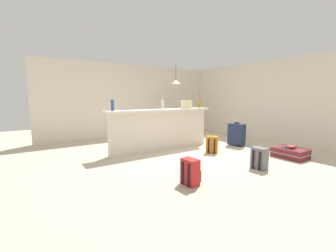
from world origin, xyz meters
TOP-DOWN VIEW (x-y plane):
  - ground_plane at (0.00, 0.00)m, footprint 13.00×13.00m
  - wall_back at (0.00, 3.05)m, footprint 6.60×0.10m
  - wall_right at (3.05, 0.30)m, footprint 0.10×6.00m
  - partition_half_wall at (-0.47, 0.54)m, footprint 2.80×0.20m
  - bar_countertop at (-0.47, 0.54)m, footprint 2.96×0.40m
  - bottle_blue at (-1.74, 0.61)m, footprint 0.07×0.07m
  - bottle_clear at (-0.45, 0.51)m, footprint 0.07×0.07m
  - bottle_amber at (0.81, 0.53)m, footprint 0.06×0.06m
  - grocery_bag at (0.34, 0.53)m, footprint 0.26×0.18m
  - dining_table at (0.99, 1.89)m, footprint 1.10×0.80m
  - dining_chair_near_partition at (0.92, 1.35)m, footprint 0.42×0.42m
  - pendant_lamp at (0.99, 1.95)m, footprint 0.34×0.34m
  - suitcase_flat_maroon at (1.58, -1.74)m, footprint 0.49×0.83m
  - backpack_red at (-1.31, -1.69)m, footprint 0.26×0.29m
  - suitcase_upright_navy at (1.56, -0.23)m, footprint 0.32×0.48m
  - backpack_orange at (0.40, -0.44)m, footprint 0.34×0.34m
  - backpack_grey at (0.29, -1.83)m, footprint 0.26×0.28m
  - book_stack at (1.58, -1.72)m, footprint 0.26×0.21m

SIDE VIEW (x-z plane):
  - ground_plane at x=0.00m, z-range -0.05..0.00m
  - suitcase_flat_maroon at x=1.58m, z-range 0.00..0.22m
  - backpack_red at x=-1.31m, z-range -0.01..0.41m
  - backpack_orange at x=0.40m, z-range -0.01..0.41m
  - backpack_grey at x=0.29m, z-range -0.01..0.41m
  - book_stack at x=1.58m, z-range 0.22..0.28m
  - suitcase_upright_navy at x=1.56m, z-range 0.00..0.67m
  - partition_half_wall at x=-0.47m, z-range 0.00..1.02m
  - dining_chair_near_partition at x=0.92m, z-range 0.05..0.98m
  - dining_table at x=0.99m, z-range 0.28..1.02m
  - bar_countertop at x=-0.47m, z-range 1.02..1.07m
  - grocery_bag at x=0.34m, z-range 1.07..1.29m
  - bottle_amber at x=0.81m, z-range 1.07..1.30m
  - bottle_clear at x=-0.45m, z-range 1.07..1.32m
  - bottle_blue at x=-1.74m, z-range 1.07..1.32m
  - wall_back at x=0.00m, z-range 0.00..2.50m
  - wall_right at x=3.05m, z-range 0.00..2.50m
  - pendant_lamp at x=0.99m, z-range 1.52..2.25m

